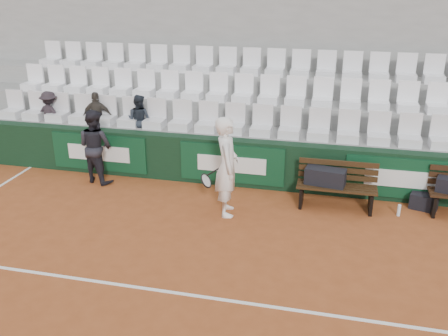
{
  "coord_description": "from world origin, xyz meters",
  "views": [
    {
      "loc": [
        1.86,
        -5.61,
        4.27
      ],
      "look_at": [
        -0.03,
        2.4,
        1.0
      ],
      "focal_mm": 40.0,
      "sensor_mm": 36.0,
      "label": 1
    }
  ],
  "objects_px": {
    "sports_bag_left": "(325,177)",
    "spectator_a": "(48,96)",
    "ball_kid": "(95,146)",
    "water_bottle_near": "(301,197)",
    "water_bottle_far": "(399,210)",
    "spectator_c": "(138,100)",
    "spectator_b": "(96,98)",
    "bench_left": "(336,197)",
    "sports_bag_ground": "(424,202)",
    "tennis_player": "(227,167)"
  },
  "relations": [
    {
      "from": "sports_bag_left",
      "to": "spectator_a",
      "type": "xyz_separation_m",
      "value": [
        -6.45,
        1.14,
        0.95
      ]
    },
    {
      "from": "ball_kid",
      "to": "spectator_c",
      "type": "height_order",
      "value": "spectator_c"
    },
    {
      "from": "ball_kid",
      "to": "bench_left",
      "type": "bearing_deg",
      "value": -164.15
    },
    {
      "from": "sports_bag_left",
      "to": "ball_kid",
      "type": "height_order",
      "value": "ball_kid"
    },
    {
      "from": "spectator_c",
      "to": "water_bottle_far",
      "type": "bearing_deg",
      "value": 175.48
    },
    {
      "from": "bench_left",
      "to": "sports_bag_ground",
      "type": "relative_size",
      "value": 3.03
    },
    {
      "from": "tennis_player",
      "to": "spectator_c",
      "type": "distance_m",
      "value": 3.16
    },
    {
      "from": "sports_bag_ground",
      "to": "spectator_b",
      "type": "distance_m",
      "value": 7.31
    },
    {
      "from": "water_bottle_far",
      "to": "sports_bag_ground",
      "type": "bearing_deg",
      "value": 40.56
    },
    {
      "from": "water_bottle_far",
      "to": "sports_bag_left",
      "type": "bearing_deg",
      "value": 175.12
    },
    {
      "from": "water_bottle_near",
      "to": "spectator_b",
      "type": "bearing_deg",
      "value": 167.07
    },
    {
      "from": "water_bottle_near",
      "to": "spectator_a",
      "type": "relative_size",
      "value": 0.22
    },
    {
      "from": "tennis_player",
      "to": "sports_bag_left",
      "type": "bearing_deg",
      "value": 22.67
    },
    {
      "from": "water_bottle_far",
      "to": "spectator_a",
      "type": "height_order",
      "value": "spectator_a"
    },
    {
      "from": "water_bottle_far",
      "to": "spectator_c",
      "type": "height_order",
      "value": "spectator_c"
    },
    {
      "from": "water_bottle_far",
      "to": "ball_kid",
      "type": "height_order",
      "value": "ball_kid"
    },
    {
      "from": "ball_kid",
      "to": "spectator_c",
      "type": "relative_size",
      "value": 1.37
    },
    {
      "from": "sports_bag_ground",
      "to": "tennis_player",
      "type": "xyz_separation_m",
      "value": [
        -3.64,
        -1.03,
        0.79
      ]
    },
    {
      "from": "water_bottle_far",
      "to": "spectator_c",
      "type": "relative_size",
      "value": 0.19
    },
    {
      "from": "spectator_c",
      "to": "tennis_player",
      "type": "bearing_deg",
      "value": 150.88
    },
    {
      "from": "spectator_b",
      "to": "spectator_c",
      "type": "height_order",
      "value": "spectator_b"
    },
    {
      "from": "ball_kid",
      "to": "spectator_b",
      "type": "distance_m",
      "value": 1.35
    },
    {
      "from": "water_bottle_near",
      "to": "tennis_player",
      "type": "distance_m",
      "value": 1.74
    },
    {
      "from": "water_bottle_far",
      "to": "spectator_c",
      "type": "distance_m",
      "value": 5.93
    },
    {
      "from": "sports_bag_ground",
      "to": "spectator_b",
      "type": "xyz_separation_m",
      "value": [
        -7.12,
        0.84,
        1.43
      ]
    },
    {
      "from": "spectator_a",
      "to": "spectator_c",
      "type": "distance_m",
      "value": 2.24
    },
    {
      "from": "sports_bag_ground",
      "to": "spectator_c",
      "type": "relative_size",
      "value": 0.43
    },
    {
      "from": "spectator_c",
      "to": "bench_left",
      "type": "bearing_deg",
      "value": 173.36
    },
    {
      "from": "bench_left",
      "to": "water_bottle_far",
      "type": "xyz_separation_m",
      "value": [
        1.16,
        -0.09,
        -0.11
      ]
    },
    {
      "from": "sports_bag_left",
      "to": "spectator_a",
      "type": "distance_m",
      "value": 6.62
    },
    {
      "from": "spectator_b",
      "to": "spectator_a",
      "type": "bearing_deg",
      "value": -16.98
    },
    {
      "from": "bench_left",
      "to": "spectator_c",
      "type": "relative_size",
      "value": 1.29
    },
    {
      "from": "sports_bag_ground",
      "to": "water_bottle_near",
      "type": "distance_m",
      "value": 2.32
    },
    {
      "from": "spectator_a",
      "to": "spectator_c",
      "type": "xyz_separation_m",
      "value": [
        2.24,
        0.0,
        0.02
      ]
    },
    {
      "from": "bench_left",
      "to": "ball_kid",
      "type": "bearing_deg",
      "value": 178.25
    },
    {
      "from": "sports_bag_ground",
      "to": "spectator_c",
      "type": "height_order",
      "value": "spectator_c"
    },
    {
      "from": "water_bottle_far",
      "to": "spectator_a",
      "type": "xyz_separation_m",
      "value": [
        -7.84,
        1.26,
        1.45
      ]
    },
    {
      "from": "sports_bag_left",
      "to": "spectator_c",
      "type": "relative_size",
      "value": 0.65
    },
    {
      "from": "spectator_a",
      "to": "sports_bag_ground",
      "type": "bearing_deg",
      "value": -175.03
    },
    {
      "from": "spectator_c",
      "to": "spectator_a",
      "type": "bearing_deg",
      "value": 8.1
    },
    {
      "from": "spectator_a",
      "to": "sports_bag_left",
      "type": "bearing_deg",
      "value": -179.29
    },
    {
      "from": "water_bottle_near",
      "to": "spectator_b",
      "type": "distance_m",
      "value": 5.15
    },
    {
      "from": "spectator_b",
      "to": "spectator_c",
      "type": "bearing_deg",
      "value": 163.02
    },
    {
      "from": "water_bottle_near",
      "to": "water_bottle_far",
      "type": "relative_size",
      "value": 1.09
    },
    {
      "from": "water_bottle_near",
      "to": "spectator_b",
      "type": "height_order",
      "value": "spectator_b"
    },
    {
      "from": "bench_left",
      "to": "sports_bag_left",
      "type": "height_order",
      "value": "sports_bag_left"
    },
    {
      "from": "sports_bag_left",
      "to": "water_bottle_near",
      "type": "bearing_deg",
      "value": 175.82
    },
    {
      "from": "water_bottle_near",
      "to": "water_bottle_far",
      "type": "distance_m",
      "value": 1.82
    },
    {
      "from": "sports_bag_left",
      "to": "spectator_a",
      "type": "bearing_deg",
      "value": 170.01
    },
    {
      "from": "spectator_b",
      "to": "spectator_c",
      "type": "relative_size",
      "value": 1.0
    }
  ]
}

